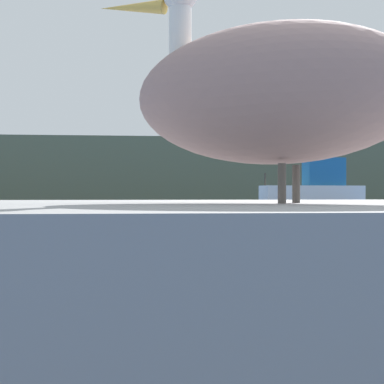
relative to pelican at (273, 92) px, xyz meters
The scene contains 5 objects.
hillside_backdrop 64.14m from the pelican, 88.95° to the left, with size 140.00×12.17×5.96m, color #5B664C.
pier_dock 0.85m from the pelican, 31.08° to the right, with size 2.76×2.41×0.87m, color gray.
pelican is the anchor object (origin of this frame).
fishing_boat_white 36.98m from the pelican, 72.94° to the left, with size 6.01×2.24×5.66m.
mooring_buoy 8.23m from the pelican, 82.29° to the left, with size 0.65×0.65×0.65m, color red.
Camera 1 is at (-1.76, -3.42, 0.91)m, focal length 63.64 mm.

